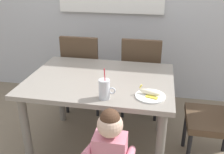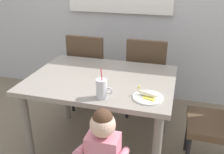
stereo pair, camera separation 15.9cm
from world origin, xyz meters
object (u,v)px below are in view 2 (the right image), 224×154
at_px(dining_chair_left, 89,69).
at_px(dining_chair_right, 147,74).
at_px(dining_table, 102,88).
at_px(peeled_banana, 148,94).
at_px(milk_cup, 102,90).
at_px(toddler_standing, 103,150).
at_px(snack_plate, 148,98).

distance_m(dining_chair_left, dining_chair_right, 0.68).
bearing_deg(dining_table, dining_chair_right, 65.50).
relative_size(dining_chair_left, peeled_banana, 5.48).
xyz_separation_m(dining_chair_left, milk_cup, (0.49, -1.01, 0.27)).
bearing_deg(peeled_banana, toddler_standing, -119.96).
height_order(dining_table, dining_chair_right, dining_chair_right).
distance_m(dining_table, milk_cup, 0.41).
distance_m(dining_chair_left, milk_cup, 1.16).
bearing_deg(dining_chair_right, snack_plate, 98.68).
height_order(toddler_standing, milk_cup, milk_cup).
height_order(dining_chair_right, toddler_standing, dining_chair_right).
relative_size(toddler_standing, milk_cup, 3.34).
bearing_deg(dining_chair_right, toddler_standing, 86.22).
height_order(dining_chair_left, dining_chair_right, same).
bearing_deg(milk_cup, toddler_standing, -71.32).
bearing_deg(milk_cup, peeled_banana, 16.04).
height_order(dining_chair_left, toddler_standing, dining_chair_left).
xyz_separation_m(dining_chair_right, milk_cup, (-0.19, -1.04, 0.27)).
distance_m(milk_cup, snack_plate, 0.35).
bearing_deg(milk_cup, snack_plate, 14.61).
relative_size(dining_chair_left, toddler_standing, 1.15).
xyz_separation_m(toddler_standing, peeled_banana, (0.23, 0.40, 0.25)).
bearing_deg(dining_chair_right, peeled_banana, 98.47).
bearing_deg(toddler_standing, peeled_banana, 60.04).
bearing_deg(dining_table, dining_chair_left, 119.32).
distance_m(dining_chair_right, milk_cup, 1.09).
relative_size(dining_chair_left, milk_cup, 3.83).
xyz_separation_m(dining_chair_left, toddler_standing, (0.59, -1.31, -0.02)).
bearing_deg(dining_table, milk_cup, -71.62).
height_order(toddler_standing, snack_plate, toddler_standing).
relative_size(dining_table, snack_plate, 5.54).
bearing_deg(peeled_banana, snack_plate, -58.54).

